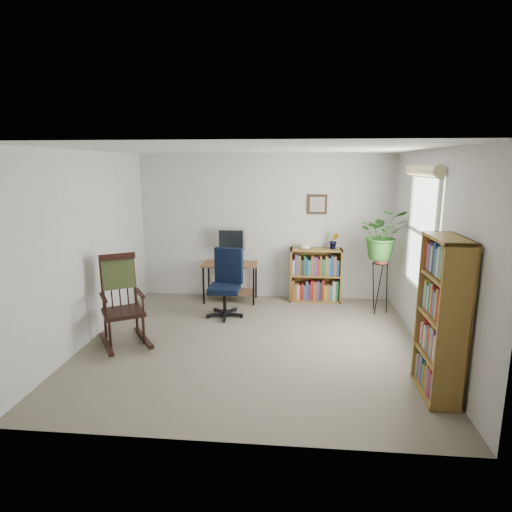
# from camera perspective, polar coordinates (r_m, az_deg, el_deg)

# --- Properties ---
(floor) EXTENTS (4.20, 4.00, 0.00)m
(floor) POSITION_cam_1_polar(r_m,az_deg,el_deg) (5.56, -0.40, -11.53)
(floor) COLOR gray
(floor) RESTS_ON ground
(ceiling) EXTENTS (4.20, 4.00, 0.00)m
(ceiling) POSITION_cam_1_polar(r_m,az_deg,el_deg) (5.09, -0.44, 14.05)
(ceiling) COLOR silver
(ceiling) RESTS_ON ground
(wall_back) EXTENTS (4.20, 0.00, 2.40)m
(wall_back) POSITION_cam_1_polar(r_m,az_deg,el_deg) (7.16, 1.21, 3.86)
(wall_back) COLOR beige
(wall_back) RESTS_ON ground
(wall_front) EXTENTS (4.20, 0.00, 2.40)m
(wall_front) POSITION_cam_1_polar(r_m,az_deg,el_deg) (3.27, -3.98, -6.24)
(wall_front) COLOR beige
(wall_front) RESTS_ON ground
(wall_left) EXTENTS (0.00, 4.00, 2.40)m
(wall_left) POSITION_cam_1_polar(r_m,az_deg,el_deg) (5.79, -21.57, 1.03)
(wall_left) COLOR beige
(wall_left) RESTS_ON ground
(wall_right) EXTENTS (0.00, 4.00, 2.40)m
(wall_right) POSITION_cam_1_polar(r_m,az_deg,el_deg) (5.40, 22.33, 0.23)
(wall_right) COLOR beige
(wall_right) RESTS_ON ground
(window) EXTENTS (0.12, 1.20, 1.50)m
(window) POSITION_cam_1_polar(r_m,az_deg,el_deg) (5.64, 21.24, 2.85)
(window) COLOR white
(window) RESTS_ON wall_right
(desk) EXTENTS (0.89, 0.49, 0.64)m
(desk) POSITION_cam_1_polar(r_m,az_deg,el_deg) (7.11, -3.44, -3.48)
(desk) COLOR brown
(desk) RESTS_ON floor
(monitor) EXTENTS (0.46, 0.16, 0.56)m
(monitor) POSITION_cam_1_polar(r_m,az_deg,el_deg) (7.11, -3.33, 1.48)
(monitor) COLOR #BABABF
(monitor) RESTS_ON desk
(keyboard) EXTENTS (0.40, 0.15, 0.02)m
(keyboard) POSITION_cam_1_polar(r_m,az_deg,el_deg) (6.91, -3.63, -1.10)
(keyboard) COLOR black
(keyboard) RESTS_ON desk
(office_chair) EXTENTS (0.65, 0.65, 1.02)m
(office_chair) POSITION_cam_1_polar(r_m,az_deg,el_deg) (6.33, -4.24, -3.66)
(office_chair) COLOR black
(office_chair) RESTS_ON floor
(rocking_chair) EXTENTS (1.03, 1.16, 1.15)m
(rocking_chair) POSITION_cam_1_polar(r_m,az_deg,el_deg) (5.59, -17.38, -5.65)
(rocking_chair) COLOR black
(rocking_chair) RESTS_ON floor
(low_bookshelf) EXTENTS (0.84, 0.28, 0.88)m
(low_bookshelf) POSITION_cam_1_polar(r_m,az_deg,el_deg) (7.12, 7.95, -2.53)
(low_bookshelf) COLOR olive
(low_bookshelf) RESTS_ON floor
(tall_bookshelf) EXTENTS (0.30, 0.69, 1.58)m
(tall_bookshelf) POSITION_cam_1_polar(r_m,az_deg,el_deg) (4.49, 23.52, -7.65)
(tall_bookshelf) COLOR olive
(tall_bookshelf) RESTS_ON floor
(plant_stand) EXTENTS (0.32, 0.32, 0.91)m
(plant_stand) POSITION_cam_1_polar(r_m,az_deg,el_deg) (6.76, 16.17, -3.59)
(plant_stand) COLOR black
(plant_stand) RESTS_ON floor
(spider_plant) EXTENTS (1.69, 1.87, 1.46)m
(spider_plant) POSITION_cam_1_polar(r_m,az_deg,el_deg) (6.56, 16.75, 5.87)
(spider_plant) COLOR #2D6523
(spider_plant) RESTS_ON plant_stand
(potted_plant_small) EXTENTS (0.13, 0.24, 0.11)m
(potted_plant_small) POSITION_cam_1_polar(r_m,az_deg,el_deg) (7.04, 10.34, 1.36)
(potted_plant_small) COLOR #2D6523
(potted_plant_small) RESTS_ON low_bookshelf
(framed_picture) EXTENTS (0.32, 0.04, 0.32)m
(framed_picture) POSITION_cam_1_polar(r_m,az_deg,el_deg) (7.07, 8.17, 6.83)
(framed_picture) COLOR black
(framed_picture) RESTS_ON wall_back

